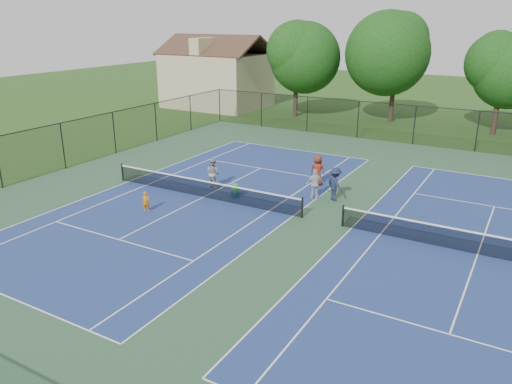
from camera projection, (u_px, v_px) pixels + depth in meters
The scene contains 16 objects.
ground at pixel (322, 222), 24.04m from camera, with size 140.00×140.00×0.00m, color #234716.
court_pad at pixel (322, 222), 24.04m from camera, with size 36.00×36.00×0.01m, color #294A32.
tennis_court_left at pixel (203, 196), 27.31m from camera, with size 12.00×23.83×1.07m.
tennis_court_right at pixel (478, 253), 20.71m from camera, with size 12.00×23.83×1.07m.
perimeter_fence at pixel (323, 191), 23.51m from camera, with size 36.08×36.08×3.02m.
tree_back_a at pixel (297, 54), 47.79m from camera, with size 6.80×6.80×9.15m.
tree_back_b at pixel (397, 49), 44.99m from camera, with size 7.60×7.60×10.03m.
tree_back_c at pixel (503, 68), 40.30m from camera, with size 6.00×6.00×8.40m.
clapboard_house at pixel (217, 78), 54.30m from camera, with size 10.80×8.10×7.65m.
child_player at pixel (146, 202), 25.18m from camera, with size 0.38×0.25×1.05m, color orange.
instructor at pixel (213, 173), 28.63m from camera, with size 0.85×0.66×1.75m, color gray.
bystander_a at pixel (315, 184), 26.88m from camera, with size 0.98×0.41×1.67m, color silver.
bystander_b at pixel (335, 184), 26.62m from camera, with size 1.18×0.68×1.83m, color #1A223A.
bystander_c at pixel (318, 170), 29.08m from camera, with size 0.89×0.58×1.81m, color maroon.
ball_crate at pixel (235, 195), 27.28m from camera, with size 0.38×0.32×0.32m, color navy.
ball_hopper at pixel (235, 188), 27.15m from camera, with size 0.34×0.28×0.44m, color green.
Camera 1 is at (8.36, -20.81, 9.33)m, focal length 35.00 mm.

